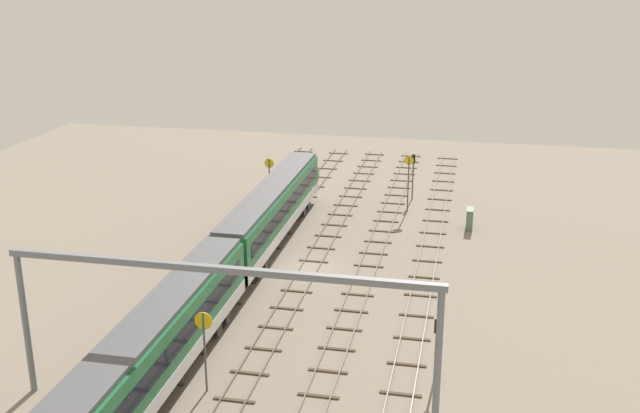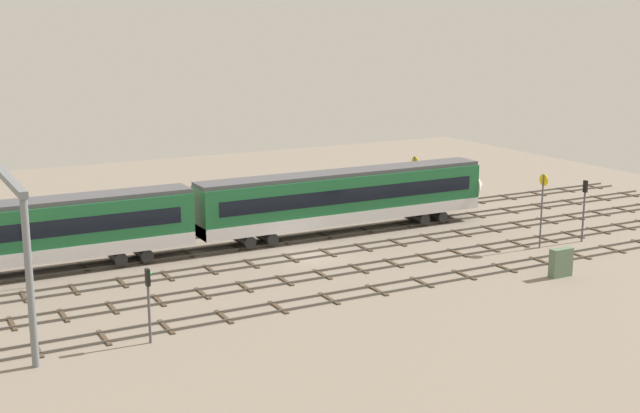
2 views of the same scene
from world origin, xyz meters
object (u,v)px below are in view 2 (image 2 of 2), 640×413
Objects in this scene: signal_light_trackside_approach at (149,294)px; speed_sign_mid_trackside at (27,236)px; speed_sign_far_trackside at (542,201)px; train at (201,216)px; relay_cabinet at (561,262)px; speed_sign_near_foreground at (414,177)px; signal_light_trackside_departure at (584,202)px.

speed_sign_mid_trackside is at bearing 106.79° from signal_light_trackside_approach.
signal_light_trackside_approach is at bearing -171.46° from speed_sign_far_trackside.
relay_cabinet is at bearing -42.10° from train.
speed_sign_far_trackside reaches higher than signal_light_trackside_approach.
signal_light_trackside_approach reaches higher than relay_cabinet.
train is 17.50m from signal_light_trackside_approach.
speed_sign_near_foreground reaches higher than signal_light_trackside_departure.
train reaches higher than speed_sign_mid_trackside.
speed_sign_far_trackside reaches higher than speed_sign_near_foreground.
speed_sign_mid_trackside is (-12.35, -2.67, 0.64)m from train.
relay_cabinet is (-7.87, -5.89, -2.12)m from signal_light_trackside_departure.
speed_sign_near_foreground is at bearing 9.10° from speed_sign_mid_trackside.
train is 24.89m from relay_cabinet.
speed_sign_mid_trackside is 33.88m from relay_cabinet.
speed_sign_mid_trackside is at bearing 155.58° from relay_cabinet.
signal_light_trackside_approach is 35.14m from signal_light_trackside_departure.
speed_sign_far_trackside is (34.53, -7.99, 0.20)m from speed_sign_mid_trackside.
speed_sign_far_trackside is 31.08m from signal_light_trackside_approach.
speed_sign_far_trackside reaches higher than relay_cabinet.
speed_sign_mid_trackside is at bearing -167.79° from train.
speed_sign_near_foreground is 32.85m from speed_sign_mid_trackside.
speed_sign_near_foreground is 1.28× the size of signal_light_trackside_approach.
speed_sign_far_trackside is at bearing -13.03° from speed_sign_mid_trackside.
signal_light_trackside_approach is (-8.55, -15.28, -0.02)m from train.
speed_sign_mid_trackside is (-32.44, -5.20, -0.03)m from speed_sign_near_foreground.
signal_light_trackside_departure is (4.11, -0.09, -0.43)m from speed_sign_far_trackside.
relay_cabinet is at bearing -2.91° from signal_light_trackside_approach.
speed_sign_mid_trackside is at bearing -170.90° from speed_sign_near_foreground.
train is 10.26× the size of speed_sign_mid_trackside.
signal_light_trackside_departure is (38.64, -8.08, -0.23)m from speed_sign_mid_trackside.
speed_sign_near_foreground is 33.73m from signal_light_trackside_approach.
speed_sign_near_foreground is 0.93× the size of speed_sign_far_trackside.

